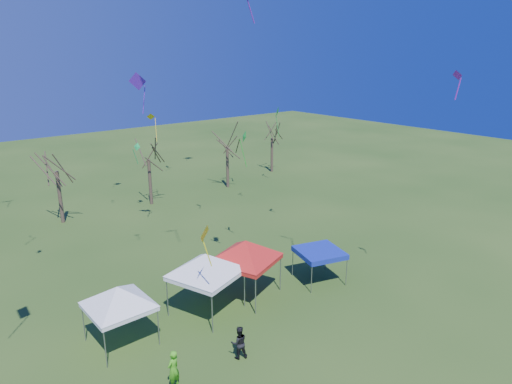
% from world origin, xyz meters
% --- Properties ---
extents(ground, '(140.00, 140.00, 0.00)m').
position_xyz_m(ground, '(0.00, 0.00, 0.00)').
color(ground, '#264616').
rests_on(ground, ground).
extents(tree_2, '(3.71, 3.71, 8.18)m').
position_xyz_m(tree_2, '(-2.37, 24.38, 6.29)').
color(tree_2, '#3D2D21').
rests_on(tree_2, ground).
extents(tree_3, '(3.59, 3.59, 7.91)m').
position_xyz_m(tree_3, '(6.03, 24.04, 6.08)').
color(tree_3, '#3D2D21').
rests_on(tree_3, ground).
extents(tree_4, '(3.58, 3.58, 7.89)m').
position_xyz_m(tree_4, '(15.36, 24.00, 6.06)').
color(tree_4, '#3D2D21').
rests_on(tree_4, ground).
extents(tree_5, '(3.39, 3.39, 7.46)m').
position_xyz_m(tree_5, '(23.72, 26.07, 5.73)').
color(tree_5, '#3D2D21').
rests_on(tree_5, ground).
extents(tent_white_west, '(4.20, 4.20, 3.70)m').
position_xyz_m(tent_white_west, '(-5.75, 4.50, 2.99)').
color(tent_white_west, gray).
rests_on(tent_white_west, ground).
extents(tent_white_mid, '(4.47, 4.47, 4.16)m').
position_xyz_m(tent_white_mid, '(-0.72, 4.20, 3.36)').
color(tent_white_mid, gray).
rests_on(tent_white_mid, ground).
extents(tent_red, '(4.43, 4.43, 4.18)m').
position_xyz_m(tent_red, '(2.15, 4.21, 3.37)').
color(tent_red, gray).
rests_on(tent_red, ground).
extents(tent_blue, '(3.39, 3.39, 2.14)m').
position_xyz_m(tent_blue, '(6.99, 2.65, 1.96)').
color(tent_blue, gray).
rests_on(tent_blue, ground).
extents(person_green, '(0.77, 0.64, 1.83)m').
position_xyz_m(person_green, '(-5.34, -0.04, 0.91)').
color(person_green, '#45AE1B').
rests_on(person_green, ground).
extents(person_dark, '(1.01, 0.91, 1.69)m').
position_xyz_m(person_dark, '(-1.87, -0.29, 0.85)').
color(person_dark, black).
rests_on(person_dark, ground).
extents(kite_19, '(0.62, 0.80, 2.04)m').
position_xyz_m(kite_19, '(3.94, 21.92, 6.27)').
color(kite_19, green).
rests_on(kite_19, ground).
extents(kite_9, '(0.46, 0.66, 1.52)m').
position_xyz_m(kite_9, '(9.92, -3.55, 13.13)').
color(kite_9, purple).
rests_on(kite_9, ground).
extents(kite_11, '(1.19, 1.26, 2.94)m').
position_xyz_m(kite_11, '(1.44, 15.53, 12.34)').
color(kite_11, '#571AB9').
rests_on(kite_11, ground).
extents(kite_17, '(0.65, 0.90, 2.63)m').
position_xyz_m(kite_17, '(5.69, 8.80, 8.76)').
color(kite_17, green).
rests_on(kite_17, ground).
extents(kite_22, '(1.00, 0.93, 2.64)m').
position_xyz_m(kite_22, '(6.18, 23.21, 8.56)').
color(kite_22, yellow).
rests_on(kite_22, ground).
extents(kite_12, '(1.04, 0.85, 3.41)m').
position_xyz_m(kite_12, '(19.67, 20.76, 8.29)').
color(kite_12, green).
rests_on(kite_12, ground).
extents(kite_1, '(1.05, 0.88, 2.31)m').
position_xyz_m(kite_1, '(-2.30, 1.80, 5.97)').
color(kite_1, '#FDF51A').
rests_on(kite_1, ground).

